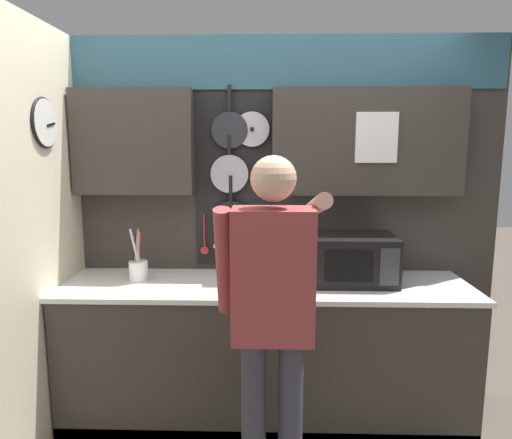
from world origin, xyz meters
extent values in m
plane|color=brown|center=(0.00, 0.00, 0.00)|extent=(14.00, 14.00, 0.00)
cube|color=#38332D|center=(0.00, 0.00, 0.43)|extent=(2.49, 0.63, 0.86)
cube|color=white|center=(0.00, 0.00, 0.88)|extent=(2.52, 0.66, 0.03)
cube|color=black|center=(0.00, -0.28, 0.04)|extent=(2.49, 0.06, 0.09)
cube|color=#38332D|center=(0.00, 0.33, 1.22)|extent=(3.09, 0.04, 2.43)
cube|color=#2D5666|center=(0.00, 0.30, 2.27)|extent=(3.05, 0.02, 0.34)
cube|color=#38332D|center=(-0.86, 0.23, 1.76)|extent=(0.77, 0.16, 0.67)
cube|color=#38332D|center=(0.64, 0.23, 1.76)|extent=(1.21, 0.16, 0.67)
cube|color=black|center=(-0.22, 0.31, 1.50)|extent=(0.51, 0.01, 1.14)
cylinder|color=#2D2D33|center=(-0.24, 0.28, 1.84)|extent=(0.24, 0.02, 0.24)
cube|color=black|center=(-0.24, 0.27, 2.04)|extent=(0.02, 0.02, 0.17)
cylinder|color=#B7B7BC|center=(-0.24, 0.28, 1.55)|extent=(0.25, 0.02, 0.25)
cube|color=black|center=(-0.24, 0.27, 1.74)|extent=(0.02, 0.02, 0.13)
cylinder|color=black|center=(-0.23, 0.28, 1.25)|extent=(0.24, 0.02, 0.24)
cube|color=black|center=(-0.23, 0.27, 1.46)|extent=(0.02, 0.02, 0.17)
cylinder|color=#2D2D33|center=(-0.20, 0.28, 1.05)|extent=(0.27, 0.02, 0.27)
cube|color=black|center=(-0.20, 0.27, 1.25)|extent=(0.02, 0.02, 0.14)
cylinder|color=silver|center=(-0.09, 0.28, 1.84)|extent=(0.22, 0.01, 0.22)
sphere|color=black|center=(-0.09, 0.26, 1.84)|extent=(0.03, 0.03, 0.03)
cylinder|color=red|center=(-0.42, 0.28, 1.17)|extent=(0.01, 0.01, 0.23)
ellipsoid|color=red|center=(-0.42, 0.28, 1.03)|extent=(0.06, 0.01, 0.05)
cylinder|color=silver|center=(-0.34, 0.28, 1.18)|extent=(0.01, 0.01, 0.21)
ellipsoid|color=silver|center=(-0.34, 0.28, 1.06)|extent=(0.04, 0.01, 0.04)
cylinder|color=silver|center=(-0.26, 0.28, 1.16)|extent=(0.01, 0.01, 0.24)
ellipsoid|color=silver|center=(-0.26, 0.28, 1.03)|extent=(0.06, 0.01, 0.05)
cylinder|color=silver|center=(-0.18, 0.28, 1.20)|extent=(0.01, 0.01, 0.18)
ellipsoid|color=silver|center=(-0.18, 0.28, 1.09)|extent=(0.05, 0.01, 0.04)
cylinder|color=black|center=(-0.10, 0.28, 1.19)|extent=(0.01, 0.01, 0.19)
ellipsoid|color=black|center=(-0.10, 0.28, 1.08)|extent=(0.06, 0.01, 0.05)
cylinder|color=silver|center=(-0.02, 0.28, 1.20)|extent=(0.01, 0.01, 0.16)
ellipsoid|color=silver|center=(-0.02, 0.28, 1.11)|extent=(0.05, 0.01, 0.04)
cube|color=white|center=(0.68, 0.14, 1.79)|extent=(0.26, 0.02, 0.31)
cube|color=beige|center=(-1.28, -0.39, 1.22)|extent=(0.04, 1.60, 2.43)
cylinder|color=white|center=(-1.25, -0.14, 1.87)|extent=(0.02, 0.27, 0.27)
torus|color=black|center=(-1.25, -0.14, 1.87)|extent=(0.02, 0.29, 0.29)
cube|color=black|center=(-1.24, -0.09, 1.86)|extent=(0.01, 0.09, 0.03)
cube|color=black|center=(0.54, 0.04, 1.04)|extent=(0.51, 0.37, 0.30)
cube|color=black|center=(0.49, -0.15, 1.04)|extent=(0.28, 0.01, 0.18)
cube|color=#333338|center=(0.72, -0.15, 1.04)|extent=(0.11, 0.01, 0.22)
cube|color=brown|center=(0.21, 0.04, 0.99)|extent=(0.12, 0.16, 0.20)
cylinder|color=black|center=(0.17, 0.01, 1.12)|extent=(0.02, 0.02, 0.05)
cylinder|color=black|center=(0.19, 0.01, 1.13)|extent=(0.02, 0.03, 0.08)
cylinder|color=black|center=(0.20, 0.01, 1.12)|extent=(0.02, 0.03, 0.06)
cylinder|color=black|center=(0.22, 0.01, 1.13)|extent=(0.02, 0.03, 0.08)
cylinder|color=black|center=(0.23, 0.01, 1.12)|extent=(0.02, 0.03, 0.06)
cylinder|color=black|center=(0.25, 0.01, 1.13)|extent=(0.02, 0.03, 0.08)
cylinder|color=white|center=(-0.81, 0.04, 0.96)|extent=(0.12, 0.12, 0.12)
cylinder|color=silver|center=(-0.81, 0.01, 1.09)|extent=(0.06, 0.06, 0.29)
cylinder|color=black|center=(-0.83, 0.05, 1.07)|extent=(0.06, 0.04, 0.26)
cylinder|color=tan|center=(-0.80, 0.04, 1.06)|extent=(0.04, 0.05, 0.24)
cylinder|color=tan|center=(-0.81, 0.03, 1.08)|extent=(0.05, 0.03, 0.28)
cylinder|color=red|center=(-0.80, 0.06, 1.07)|extent=(0.03, 0.06, 0.25)
cylinder|color=tan|center=(-0.81, 0.05, 1.04)|extent=(0.05, 0.05, 0.20)
cylinder|color=silver|center=(-0.81, 0.04, 1.07)|extent=(0.03, 0.04, 0.26)
cylinder|color=silver|center=(-0.80, 0.04, 1.06)|extent=(0.06, 0.05, 0.23)
cylinder|color=#383842|center=(-0.05, -0.69, 0.42)|extent=(0.12, 0.12, 0.83)
cylinder|color=#383842|center=(0.13, -0.69, 0.42)|extent=(0.12, 0.12, 0.83)
cube|color=#993D3D|center=(0.04, -0.69, 1.15)|extent=(0.38, 0.22, 0.63)
sphere|color=#DBAD8E|center=(0.04, -0.69, 1.59)|extent=(0.21, 0.21, 0.21)
cylinder|color=#993D3D|center=(-0.19, -0.65, 1.20)|extent=(0.08, 0.26, 0.55)
cylinder|color=#DBAD8E|center=(0.27, -0.42, 1.44)|extent=(0.08, 0.56, 0.19)
camera|label=1|loc=(0.02, -2.73, 1.74)|focal=32.00mm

